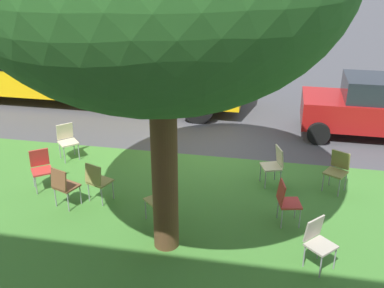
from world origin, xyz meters
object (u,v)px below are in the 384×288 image
(chair_5, at_px, (97,180))
(chair_7, at_px, (41,166))
(chair_0, at_px, (318,240))
(chair_8, at_px, (160,198))
(school_bus, at_px, (83,48))
(parked_car, at_px, (374,107))
(chair_1, at_px, (274,163))
(chair_3, at_px, (67,139))
(chair_4, at_px, (286,200))
(chair_6, at_px, (64,184))
(chair_2, at_px, (337,168))

(chair_5, xyz_separation_m, chair_7, (1.41, -0.33, 0.00))
(chair_0, bearing_deg, chair_5, -16.08)
(chair_8, height_order, school_bus, school_bus)
(chair_8, xyz_separation_m, parked_car, (-4.60, -5.20, 0.32))
(chair_1, bearing_deg, school_bus, -36.12)
(chair_0, height_order, chair_3, same)
(chair_4, xyz_separation_m, school_bus, (6.58, -6.12, 1.24))
(chair_0, xyz_separation_m, chair_5, (4.29, -1.24, 0.00))
(chair_5, xyz_separation_m, school_bus, (2.80, -6.06, 1.24))
(chair_1, distance_m, chair_6, 4.46)
(school_bus, bearing_deg, chair_7, 103.67)
(chair_8, bearing_deg, chair_4, -170.39)
(chair_2, xyz_separation_m, chair_8, (3.40, 1.92, 0.00))
(chair_3, height_order, chair_8, same)
(chair_3, xyz_separation_m, chair_7, (-0.10, 1.49, 0.00))
(chair_7, xyz_separation_m, school_bus, (1.39, -5.73, 1.24))
(chair_3, relative_size, chair_7, 1.00)
(chair_7, bearing_deg, chair_4, 175.71)
(chair_4, relative_size, chair_5, 1.00)
(chair_2, bearing_deg, chair_8, 29.42)
(chair_8, bearing_deg, chair_1, -137.38)
(chair_2, distance_m, parked_car, 3.51)
(chair_2, xyz_separation_m, chair_5, (4.83, 1.46, 0.00))
(chair_1, height_order, chair_4, same)
(chair_7, bearing_deg, parked_car, -149.30)
(chair_1, height_order, chair_2, same)
(chair_5, height_order, chair_8, same)
(chair_4, bearing_deg, chair_1, -80.06)
(chair_4, relative_size, chair_8, 1.00)
(chair_0, xyz_separation_m, chair_7, (5.70, -1.56, 0.00))
(chair_2, bearing_deg, parked_car, -110.01)
(chair_5, bearing_deg, chair_1, -157.51)
(chair_5, height_order, school_bus, school_bus)
(chair_3, bearing_deg, chair_0, 152.22)
(chair_3, xyz_separation_m, chair_8, (-2.94, 2.28, 0.00))
(parked_car, bearing_deg, chair_0, 73.82)
(parked_car, bearing_deg, chair_2, 69.99)
(chair_6, xyz_separation_m, chair_8, (-2.01, 0.14, 0.00))
(chair_0, bearing_deg, chair_7, -15.34)
(chair_3, bearing_deg, chair_4, 160.40)
(chair_6, bearing_deg, chair_1, -156.55)
(chair_0, xyz_separation_m, school_bus, (7.10, -7.30, 1.24))
(chair_2, height_order, chair_6, same)
(chair_7, distance_m, chair_8, 2.95)
(chair_6, height_order, chair_8, same)
(chair_2, height_order, chair_7, same)
(chair_3, bearing_deg, chair_8, 142.24)
(chair_1, height_order, chair_5, same)
(chair_0, xyz_separation_m, chair_2, (-0.54, -2.70, 0.00))
(chair_8, height_order, parked_car, parked_car)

